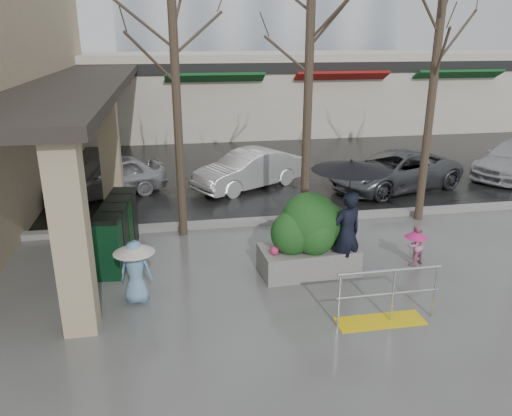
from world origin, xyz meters
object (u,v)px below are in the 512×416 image
object	(u,v)px
tree_midwest	(311,18)
car_a	(106,177)
handrail	(385,303)
child_pink	(415,243)
woman	(349,204)
tree_west	(173,24)
car_c	(394,171)
car_b	(248,170)
planter	(309,235)
tree_mideast	(439,35)
child_blue	(135,266)
news_boxes	(118,231)

from	to	relation	value
tree_midwest	car_a	distance (m)	8.02
handrail	car_a	xyz separation A→B (m)	(-5.60, 8.49, 0.25)
handrail	child_pink	world-z (taller)	handrail
woman	tree_west	bearing A→B (deg)	-59.48
handrail	car_c	distance (m)	8.46
child_pink	car_a	distance (m)	9.65
tree_midwest	car_b	bearing A→B (deg)	103.01
woman	child_pink	distance (m)	2.01
woman	car_c	bearing A→B (deg)	-141.42
planter	handrail	bearing A→B (deg)	-70.23
tree_mideast	child_blue	xyz separation A→B (m)	(-7.50, -3.30, -4.10)
child_blue	tree_west	bearing A→B (deg)	-97.01
child_pink	tree_west	bearing A→B (deg)	-49.10
handrail	child_pink	xyz separation A→B (m)	(1.64, 2.11, 0.15)
planter	child_blue	bearing A→B (deg)	-169.41
woman	tree_midwest	bearing A→B (deg)	-106.16
news_boxes	tree_midwest	bearing A→B (deg)	20.45
planter	car_b	distance (m)	6.44
tree_west	car_b	distance (m)	6.30
handrail	car_b	world-z (taller)	car_b
car_a	car_c	distance (m)	9.32
handrail	car_c	bearing A→B (deg)	64.20
car_a	car_c	bearing A→B (deg)	62.85
woman	planter	distance (m)	1.07
tree_midwest	tree_west	bearing A→B (deg)	-180.00
car_c	car_a	bearing A→B (deg)	-113.09
child_pink	woman	bearing A→B (deg)	-13.73
planter	car_b	size ratio (longest dim) A/B	0.55
child_blue	tree_mideast	bearing A→B (deg)	-146.41
news_boxes	planter	bearing A→B (deg)	-13.17
tree_west	tree_midwest	distance (m)	3.20
tree_west	car_a	xyz separation A→B (m)	(-2.24, 3.69, -4.45)
handrail	car_c	world-z (taller)	car_c
child_blue	car_a	bearing A→B (deg)	-70.09
tree_midwest	car_c	world-z (taller)	tree_midwest
tree_mideast	car_a	distance (m)	10.39
tree_west	planter	world-z (taller)	tree_west
tree_west	car_a	world-z (taller)	tree_west
car_a	car_b	bearing A→B (deg)	69.67
handrail	planter	size ratio (longest dim) A/B	0.90
car_b	car_c	world-z (taller)	same
news_boxes	child_pink	bearing A→B (deg)	-6.73
planter	news_boxes	distance (m)	4.33
child_blue	handrail	bearing A→B (deg)	170.83
tree_mideast	tree_west	bearing A→B (deg)	-180.00
tree_midwest	car_c	xyz separation A→B (m)	(3.84, 2.81, -4.60)
child_pink	car_a	size ratio (longest dim) A/B	0.25
tree_west	tree_mideast	bearing A→B (deg)	0.00
handrail	woman	distance (m)	2.26
tree_mideast	child_pink	bearing A→B (deg)	-119.17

